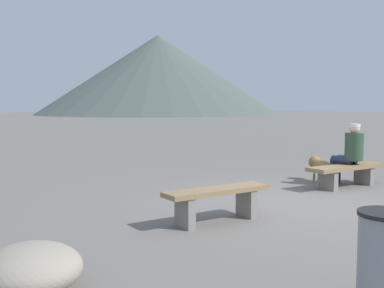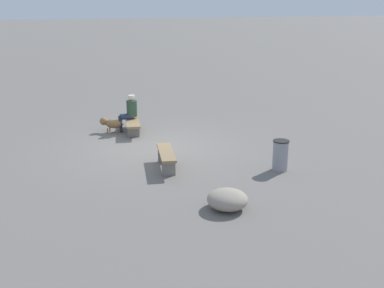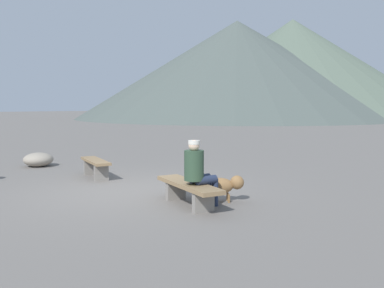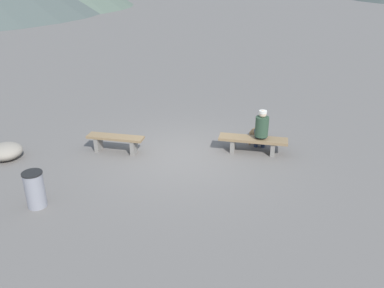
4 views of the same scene
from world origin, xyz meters
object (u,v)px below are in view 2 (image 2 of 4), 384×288
at_px(boulder, 227,199).
at_px(trash_bin, 280,155).
at_px(bench_right, 133,123).
at_px(seated_person, 130,110).
at_px(dog, 111,123).
at_px(bench_left, 166,156).

bearing_deg(boulder, trash_bin, -52.40).
relative_size(bench_right, seated_person, 1.54).
height_order(seated_person, dog, seated_person).
bearing_deg(bench_left, dog, 21.28).
bearing_deg(dog, bench_right, -160.98).
bearing_deg(bench_left, bench_right, 11.35).
xyz_separation_m(bench_right, seated_person, (0.21, 0.04, 0.38)).
distance_m(bench_left, trash_bin, 2.93).
distance_m(bench_right, seated_person, 0.44).
relative_size(seated_person, boulder, 1.41).
bearing_deg(boulder, seated_person, 5.51).
xyz_separation_m(bench_left, dog, (3.88, 0.77, -0.00)).
relative_size(trash_bin, boulder, 0.92).
bearing_deg(dog, boulder, 135.97).
bearing_deg(trash_bin, boulder, 127.60).
bearing_deg(dog, bench_left, 136.28).
relative_size(seated_person, dog, 1.68).
relative_size(bench_right, trash_bin, 2.36).
relative_size(bench_left, bench_right, 0.84).
bearing_deg(dog, seated_person, -144.12).
height_order(seated_person, trash_bin, seated_person).
height_order(bench_left, trash_bin, trash_bin).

